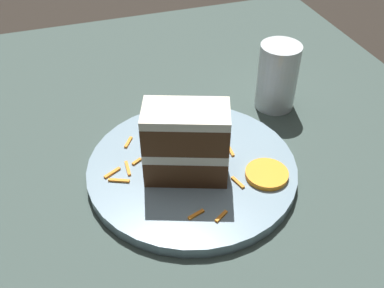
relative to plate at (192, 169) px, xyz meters
The scene contains 8 objects.
ground_plane 0.06m from the plate, 118.74° to the left, with size 6.00×6.00×0.00m, color black.
dining_table 0.05m from the plate, 118.74° to the left, with size 0.90×0.95×0.03m, color #384742.
plate is the anchor object (origin of this frame).
cake_slice 0.06m from the plate, 133.35° to the right, with size 0.12×0.09×0.10m.
cream_dollop 0.10m from the plate, 83.53° to the left, with size 0.05×0.04×0.04m, color silver.
orange_garnish 0.10m from the plate, 31.57° to the right, with size 0.06×0.06×0.01m, color orange.
carrot_shreds_scatter 0.04m from the plate, 166.50° to the right, with size 0.18×0.19×0.00m.
drinking_glass 0.21m from the plate, 31.99° to the left, with size 0.06×0.06×0.11m.
Camera 1 is at (-0.12, -0.46, 0.45)m, focal length 42.00 mm.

